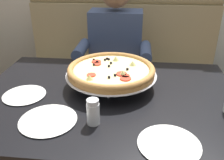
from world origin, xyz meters
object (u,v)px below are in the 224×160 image
Objects in this scene: booth_bench at (120,77)px; diner_main at (114,55)px; dining_table at (108,108)px; plate_near_right at (24,94)px; plate_far_side at (48,119)px; pizza at (111,71)px; shaker_pepper_flakes at (93,114)px; plate_near_left at (169,143)px.

booth_bench is 0.41m from diner_main.
booth_bench is at bearing 90.00° from dining_table.
plate_near_right and plate_far_side have the same top height.
shaker_pepper_flakes is (-0.04, -0.34, -0.04)m from pizza.
plate_far_side is at bearing -45.67° from plate_near_right.
diner_main is at bearing 62.00° from plate_near_right.
plate_far_side is at bearing 168.68° from plate_near_left.
diner_main is 1.07m from plate_near_left.
booth_bench is 6.86× the size of plate_far_side.
dining_table is 0.35m from plate_far_side.
diner_main is 2.64× the size of pizza.
pizza is at bearing 83.72° from shaker_pepper_flakes.
pizza is at bearing 120.60° from plate_near_left.
diner_main is at bearing 92.53° from dining_table.
booth_bench is 1.33× the size of diner_main.
diner_main is 11.13× the size of shaker_pepper_flakes.
dining_table is at bearing -90.00° from booth_bench.
diner_main is 5.96× the size of plate_near_right.
plate_near_left is at bearing -52.07° from dining_table.
diner_main reaches higher than dining_table.
plate_near_right reaches higher than dining_table.
pizza is 0.35m from shaker_pepper_flakes.
pizza is at bearing 56.17° from plate_far_side.
diner_main is (-0.03, 0.68, 0.05)m from dining_table.
booth_bench is at bearing 79.32° from plate_far_side.
diner_main is at bearing 93.79° from pizza.
booth_bench is at bearing 101.94° from plate_near_left.
pizza is 2.04× the size of plate_near_left.
diner_main is at bearing 90.03° from shaker_pepper_flakes.
dining_table is at bearing 127.93° from plate_near_left.
diner_main reaches higher than shaker_pepper_flakes.
pizza is at bearing 19.52° from plate_near_right.
booth_bench is 1.14m from plate_near_right.
plate_near_left is at bearing -78.06° from booth_bench.
shaker_pepper_flakes is 0.54× the size of plate_near_right.
booth_bench reaches higher than plate_near_right.
plate_far_side is (-0.22, -1.19, 0.35)m from booth_bench.
plate_near_right is (-0.39, 0.19, -0.04)m from shaker_pepper_flakes.
shaker_pepper_flakes is (-0.03, -0.25, 0.13)m from dining_table.
plate_far_side is at bearing -100.68° from booth_bench.
dining_table is at bearing 7.35° from plate_near_right.
shaker_pepper_flakes is 0.46× the size of plate_far_side.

